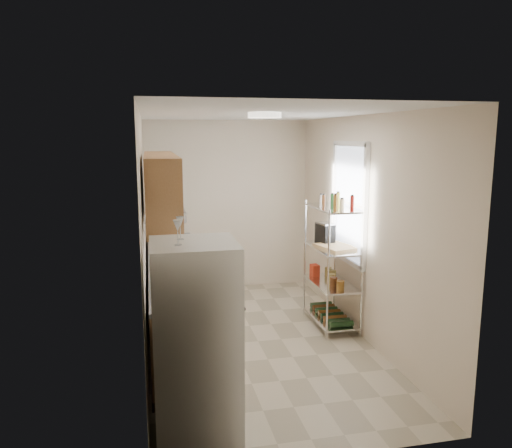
{
  "coord_description": "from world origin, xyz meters",
  "views": [
    {
      "loc": [
        -1.18,
        -5.36,
        2.36
      ],
      "look_at": [
        0.03,
        0.25,
        1.35
      ],
      "focal_mm": 35.0,
      "sensor_mm": 36.0,
      "label": 1
    }
  ],
  "objects_px": {
    "refrigerator": "(196,342)",
    "rice_cooker": "(176,255)",
    "frying_pan_large": "(165,253)",
    "cutting_board": "(336,247)",
    "espresso_machine": "(325,233)"
  },
  "relations": [
    {
      "from": "frying_pan_large",
      "to": "espresso_machine",
      "type": "bearing_deg",
      "value": 3.89
    },
    {
      "from": "refrigerator",
      "to": "rice_cooker",
      "type": "bearing_deg",
      "value": 90.81
    },
    {
      "from": "refrigerator",
      "to": "cutting_board",
      "type": "xyz_separation_m",
      "value": [
        1.9,
        1.94,
        0.24
      ]
    },
    {
      "from": "rice_cooker",
      "to": "cutting_board",
      "type": "distance_m",
      "value": 1.93
    },
    {
      "from": "espresso_machine",
      "to": "refrigerator",
      "type": "bearing_deg",
      "value": -145.07
    },
    {
      "from": "refrigerator",
      "to": "rice_cooker",
      "type": "xyz_separation_m",
      "value": [
        -0.03,
        2.06,
        0.2
      ]
    },
    {
      "from": "frying_pan_large",
      "to": "cutting_board",
      "type": "xyz_separation_m",
      "value": [
        2.05,
        -0.59,
        0.11
      ]
    },
    {
      "from": "rice_cooker",
      "to": "frying_pan_large",
      "type": "xyz_separation_m",
      "value": [
        -0.12,
        0.47,
        -0.08
      ]
    },
    {
      "from": "rice_cooker",
      "to": "espresso_machine",
      "type": "height_order",
      "value": "espresso_machine"
    },
    {
      "from": "frying_pan_large",
      "to": "cutting_board",
      "type": "bearing_deg",
      "value": -2.47
    },
    {
      "from": "refrigerator",
      "to": "espresso_machine",
      "type": "bearing_deg",
      "value": 49.83
    },
    {
      "from": "rice_cooker",
      "to": "espresso_machine",
      "type": "xyz_separation_m",
      "value": [
        1.87,
        0.13,
        0.15
      ]
    },
    {
      "from": "rice_cooker",
      "to": "cutting_board",
      "type": "relative_size",
      "value": 0.49
    },
    {
      "from": "refrigerator",
      "to": "espresso_machine",
      "type": "distance_m",
      "value": 2.88
    },
    {
      "from": "espresso_machine",
      "to": "rice_cooker",
      "type": "bearing_deg",
      "value": 168.95
    }
  ]
}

